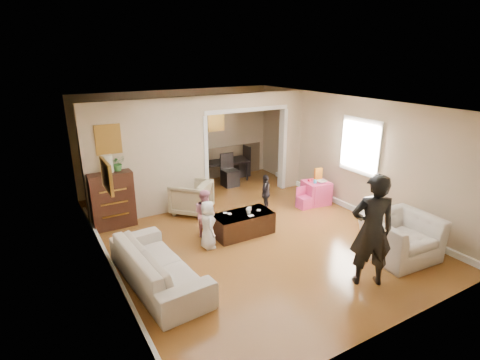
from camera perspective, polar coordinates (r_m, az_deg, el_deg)
floor at (r=7.90m, az=0.74°, el=-7.64°), size 7.00×7.00×0.00m
partition_left at (r=8.49m, az=-13.60°, el=3.08°), size 2.75×0.18×2.60m
partition_right at (r=10.22m, az=7.55°, el=6.02°), size 0.55×0.18×2.60m
partition_header at (r=9.26m, az=0.92°, el=11.95°), size 2.22×0.18×0.35m
window_pane at (r=8.76m, az=17.75°, el=4.88°), size 0.03×0.95×1.10m
framed_art_partition at (r=8.08m, az=-19.29°, el=5.82°), size 0.45×0.03×0.55m
framed_art_sofa_wall at (r=5.81m, az=-19.51°, el=0.58°), size 0.03×0.55×0.40m
framed_art_alcove at (r=10.79m, az=-3.65°, el=8.97°), size 0.45×0.03×0.55m
sofa at (r=6.23m, az=-12.24°, el=-12.40°), size 1.04×2.29×0.65m
armchair_back at (r=8.69m, az=-7.36°, el=-2.60°), size 1.15×1.15×0.75m
armchair_front at (r=7.37m, az=23.05°, el=-7.96°), size 1.25×1.11×0.77m
dresser at (r=8.34m, az=-18.81°, el=-2.77°), size 0.87×0.49×1.19m
table_lamp at (r=8.10m, az=-19.38°, el=2.36°), size 0.22×0.22×0.36m
potted_plant at (r=8.14m, az=-17.99°, el=2.44°), size 0.29×0.25×0.32m
coffee_table at (r=7.67m, az=0.45°, el=-6.63°), size 1.20×0.60×0.45m
coffee_cup at (r=7.57m, az=1.31°, el=-4.73°), size 0.11×0.11×0.10m
play_table at (r=9.38m, az=11.41°, el=-1.86°), size 0.66×0.66×0.55m
cereal_box at (r=9.40m, az=11.73°, el=0.88°), size 0.21×0.10×0.30m
cyan_cup at (r=9.18m, az=11.27°, el=-0.22°), size 0.08×0.08×0.08m
toy_block at (r=9.30m, az=10.49°, el=-0.04°), size 0.09×0.07×0.05m
play_bowl at (r=9.23m, az=12.25°, el=-0.26°), size 0.27×0.27×0.06m
dining_table at (r=10.95m, az=-3.16°, el=1.52°), size 1.78×1.21×0.58m
adult_person at (r=6.17m, az=19.29°, el=-7.19°), size 0.80×0.71×1.83m
child_kneel_a at (r=7.09m, az=-4.88°, el=-6.75°), size 0.37×0.50×0.93m
child_kneel_b at (r=7.51m, az=-5.34°, el=-5.04°), size 0.51×0.58×0.99m
child_toddler at (r=8.69m, az=3.90°, el=-1.99°), size 0.54×0.50×0.89m
craft_papers at (r=7.65m, az=0.64°, el=-4.85°), size 0.77×0.48×0.00m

